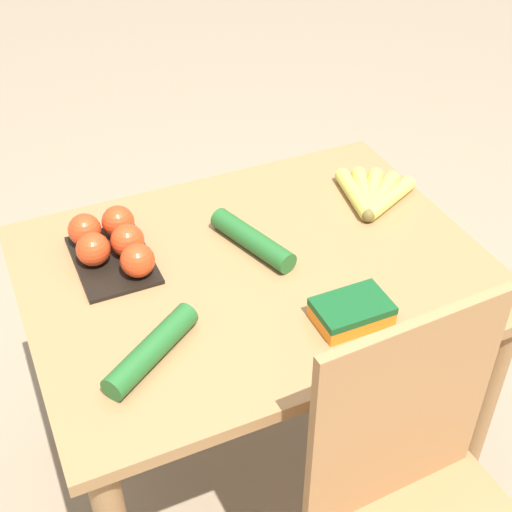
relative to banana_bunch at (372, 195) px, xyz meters
name	(u,v)px	position (x,y,z in m)	size (l,w,h in m)	color
ground_plane	(256,461)	(0.37, 0.11, -0.75)	(12.00, 12.00, 0.00)	gray
dining_table	(256,307)	(0.37, 0.11, -0.14)	(1.02, 0.78, 0.73)	#9E7044
banana_bunch	(372,195)	(0.00, 0.00, 0.00)	(0.20, 0.21, 0.04)	brown
tomato_pack	(112,243)	(0.65, -0.05, 0.02)	(0.17, 0.24, 0.09)	black
carrot_bag	(352,310)	(0.26, 0.35, 0.01)	(0.15, 0.10, 0.05)	orange
cucumber_near	(152,350)	(0.67, 0.29, 0.01)	(0.23, 0.18, 0.05)	#236028
cucumber_far	(252,240)	(0.35, 0.05, 0.01)	(0.12, 0.24, 0.05)	#236028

